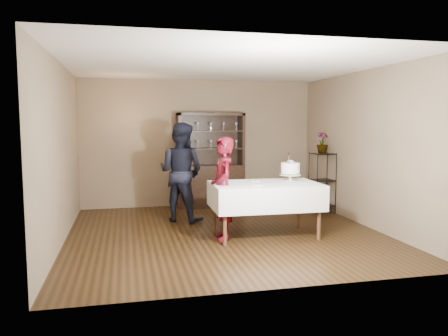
{
  "coord_description": "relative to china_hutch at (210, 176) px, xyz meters",
  "views": [
    {
      "loc": [
        -1.57,
        -6.83,
        1.8
      ],
      "look_at": [
        0.01,
        0.1,
        1.06
      ],
      "focal_mm": 35.0,
      "sensor_mm": 36.0,
      "label": 1
    }
  ],
  "objects": [
    {
      "name": "floor",
      "position": [
        -0.2,
        -2.25,
        -0.66
      ],
      "size": [
        5.0,
        5.0,
        0.0
      ],
      "primitive_type": "plane",
      "color": "black",
      "rests_on": "ground"
    },
    {
      "name": "ceiling",
      "position": [
        -0.2,
        -2.25,
        2.04
      ],
      "size": [
        5.0,
        5.0,
        0.0
      ],
      "primitive_type": "plane",
      "rotation": [
        3.14,
        0.0,
        0.0
      ],
      "color": "white",
      "rests_on": "back_wall"
    },
    {
      "name": "back_wall",
      "position": [
        -0.2,
        0.25,
        0.69
      ],
      "size": [
        5.0,
        0.02,
        2.7
      ],
      "primitive_type": "cube",
      "color": "brown",
      "rests_on": "floor"
    },
    {
      "name": "wall_left",
      "position": [
        -2.7,
        -2.25,
        0.69
      ],
      "size": [
        0.02,
        5.0,
        2.7
      ],
      "primitive_type": "cube",
      "color": "brown",
      "rests_on": "floor"
    },
    {
      "name": "wall_right",
      "position": [
        2.3,
        -2.25,
        0.69
      ],
      "size": [
        0.02,
        5.0,
        2.7
      ],
      "primitive_type": "cube",
      "color": "brown",
      "rests_on": "floor"
    },
    {
      "name": "china_hutch",
      "position": [
        0.0,
        0.0,
        0.0
      ],
      "size": [
        1.4,
        0.48,
        2.0
      ],
      "color": "black",
      "rests_on": "floor"
    },
    {
      "name": "plant_etagere",
      "position": [
        2.08,
        -1.05,
        -0.01
      ],
      "size": [
        0.42,
        0.42,
        1.2
      ],
      "color": "black",
      "rests_on": "floor"
    },
    {
      "name": "cake_table",
      "position": [
        0.38,
        -2.58,
        -0.01
      ],
      "size": [
        1.71,
        1.07,
        0.85
      ],
      "rotation": [
        0.0,
        0.0,
        -0.02
      ],
      "color": "silver",
      "rests_on": "floor"
    },
    {
      "name": "woman",
      "position": [
        -0.31,
        -2.6,
        0.13
      ],
      "size": [
        0.39,
        0.58,
        1.59
      ],
      "primitive_type": "imported",
      "rotation": [
        0.0,
        0.0,
        -1.59
      ],
      "color": "#320407",
      "rests_on": "floor"
    },
    {
      "name": "man",
      "position": [
        -0.78,
        -1.2,
        0.24
      ],
      "size": [
        1.11,
        1.06,
        1.8
      ],
      "primitive_type": "imported",
      "rotation": [
        0.0,
        0.0,
        2.52
      ],
      "color": "black",
      "rests_on": "floor"
    },
    {
      "name": "cake",
      "position": [
        0.85,
        -2.43,
        0.37
      ],
      "size": [
        0.35,
        0.35,
        0.47
      ],
      "rotation": [
        0.0,
        0.0,
        0.17
      ],
      "color": "silver",
      "rests_on": "cake_table"
    },
    {
      "name": "plate_near",
      "position": [
        0.18,
        -2.77,
        0.19
      ],
      "size": [
        0.24,
        0.24,
        0.01
      ],
      "primitive_type": "cylinder",
      "rotation": [
        0.0,
        0.0,
        0.35
      ],
      "color": "silver",
      "rests_on": "cake_table"
    },
    {
      "name": "plate_far",
      "position": [
        0.28,
        -2.33,
        0.19
      ],
      "size": [
        0.21,
        0.21,
        0.01
      ],
      "primitive_type": "cylinder",
      "rotation": [
        0.0,
        0.0,
        -0.22
      ],
      "color": "silver",
      "rests_on": "cake_table"
    },
    {
      "name": "potted_plant",
      "position": [
        2.08,
        -1.01,
        0.73
      ],
      "size": [
        0.24,
        0.24,
        0.41
      ],
      "primitive_type": "imported",
      "rotation": [
        0.0,
        0.0,
        0.05
      ],
      "color": "#45632F",
      "rests_on": "plant_etagere"
    }
  ]
}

